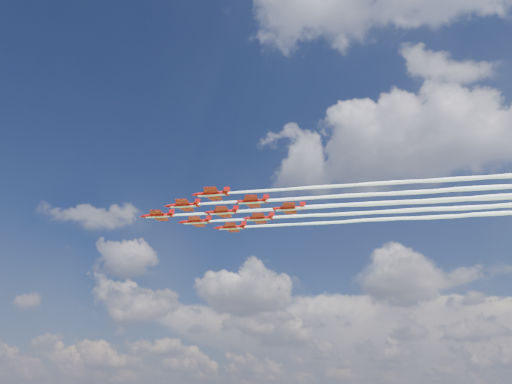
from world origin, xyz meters
The scene contains 7 objects.
jet_lead centered at (52.54, 20.83, 78.54)m, with size 137.63×55.08×2.55m.
jet_row2_port centered at (63.63, 18.10, 78.54)m, with size 137.63×55.08×2.55m.
jet_row2_starb centered at (59.05, 30.22, 78.54)m, with size 137.63×55.08×2.55m.
jet_row3_port centered at (74.73, 15.36, 78.54)m, with size 137.63×55.08×2.55m.
jet_row3_centre centered at (70.14, 27.49, 78.54)m, with size 137.63×55.08×2.55m.
jet_row3_starb centered at (65.55, 39.61, 78.54)m, with size 137.63×55.08×2.55m.
jet_row4_starb centered at (76.65, 36.88, 78.54)m, with size 137.63×55.08×2.55m.
Camera 1 is at (76.81, -106.94, 26.89)m, focal length 35.00 mm.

